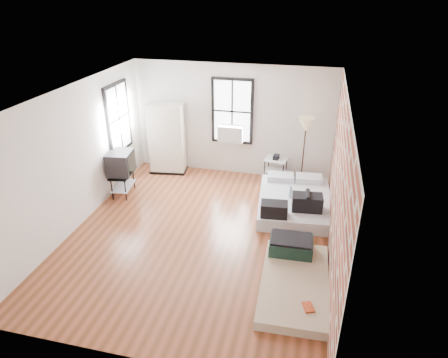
% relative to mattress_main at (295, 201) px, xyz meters
% --- Properties ---
extents(ground, '(6.00, 6.00, 0.00)m').
position_rel_mattress_main_xyz_m(ground, '(-1.75, -1.44, -0.19)').
color(ground, brown).
rests_on(ground, ground).
extents(room_shell, '(5.02, 6.02, 2.80)m').
position_rel_mattress_main_xyz_m(room_shell, '(-1.52, -1.07, 1.55)').
color(room_shell, silver).
rests_on(room_shell, ground).
extents(mattress_main, '(1.74, 2.24, 0.67)m').
position_rel_mattress_main_xyz_m(mattress_main, '(0.00, 0.00, 0.00)').
color(mattress_main, silver).
rests_on(mattress_main, ground).
extents(mattress_bare, '(1.16, 2.10, 0.44)m').
position_rel_mattress_main_xyz_m(mattress_bare, '(0.17, -2.38, -0.05)').
color(mattress_bare, '#C7AE8F').
rests_on(mattress_bare, ground).
extents(wardrobe, '(0.97, 0.64, 1.81)m').
position_rel_mattress_main_xyz_m(wardrobe, '(-3.38, 1.21, 0.71)').
color(wardrobe, black).
rests_on(wardrobe, ground).
extents(side_table, '(0.58, 0.49, 0.70)m').
position_rel_mattress_main_xyz_m(side_table, '(-0.58, 1.28, 0.29)').
color(side_table, black).
rests_on(side_table, ground).
extents(floor_lamp, '(0.37, 0.37, 1.71)m').
position_rel_mattress_main_xyz_m(floor_lamp, '(0.06, 1.21, 1.28)').
color(floor_lamp, black).
rests_on(floor_lamp, ground).
extents(tv_stand, '(0.61, 0.81, 1.06)m').
position_rel_mattress_main_xyz_m(tv_stand, '(-3.96, -0.23, 0.58)').
color(tv_stand, black).
rests_on(tv_stand, ground).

